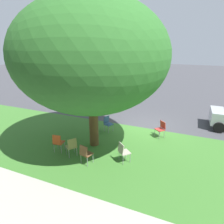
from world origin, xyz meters
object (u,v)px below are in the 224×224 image
chair_3 (72,146)px  chair_5 (85,153)px  chair_0 (161,128)px  chair_2 (58,142)px  chair_1 (108,123)px  street_tree (91,57)px  chair_4 (123,151)px

chair_3 → chair_5: same height
chair_0 → chair_2: same height
chair_1 → chair_3: size_ratio=1.00×
chair_1 → chair_5: size_ratio=1.00×
chair_0 → chair_3: bearing=45.6°
street_tree → chair_3: 3.92m
chair_2 → chair_5: same height
chair_0 → chair_5: bearing=56.2°
chair_1 → street_tree: bearing=90.0°
street_tree → chair_5: size_ratio=7.52×
street_tree → chair_1: size_ratio=7.52×
chair_1 → chair_2: same height
chair_0 → chair_1: same height
street_tree → chair_2: 4.06m
chair_0 → chair_2: 5.26m
chair_5 → chair_0: bearing=-123.8°
chair_1 → chair_3: same height
chair_0 → chair_5: 4.42m
street_tree → chair_4: (-1.81, 0.87, -3.68)m
chair_2 → chair_3: (-0.77, 0.07, 0.00)m
chair_0 → chair_5: size_ratio=1.00×
chair_1 → chair_2: size_ratio=1.00×
street_tree → chair_0: 5.12m
chair_0 → chair_1: size_ratio=1.00×
chair_3 → chair_5: (-0.86, 0.29, 0.00)m
street_tree → chair_5: bearing=105.3°
chair_0 → chair_5: (2.46, 3.68, 0.00)m
chair_0 → chair_4: same height
chair_4 → chair_2: bearing=7.1°
chair_5 → street_tree: bearing=-74.7°
chair_1 → chair_2: 3.14m
chair_0 → chair_1: bearing=8.1°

